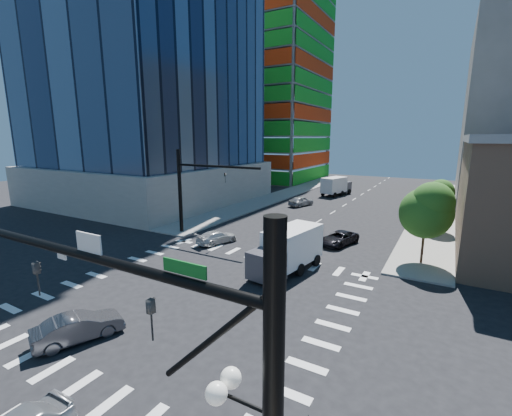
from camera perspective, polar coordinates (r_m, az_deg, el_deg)
The scene contains 15 objects.
ground at distance 23.86m, azimuth -9.93°, elevation -14.33°, with size 160.00×160.00×0.00m, color black.
road_markings at distance 23.85m, azimuth -9.93°, elevation -14.32°, with size 20.00×20.00×0.01m, color silver.
sidewalk_ne at distance 57.31m, azimuth 27.74°, elevation -0.04°, with size 5.00×60.00×0.15m, color gray.
sidewalk_nw at distance 63.09m, azimuth 4.51°, elevation 2.25°, with size 5.00×60.00×0.15m, color gray.
construction_building at distance 89.66m, azimuth 1.95°, elevation 20.82°, with size 25.16×34.50×70.60m.
signal_mast_se at distance 7.97m, azimuth -3.91°, elevation -30.87°, with size 10.51×2.48×9.00m.
signal_mast_nw at distance 37.03m, azimuth -10.89°, elevation 3.88°, with size 10.20×0.40×9.00m.
tree_south at distance 30.82m, azimuth 26.75°, elevation -0.25°, with size 4.16×4.16×6.82m.
tree_north at distance 42.76m, azimuth 28.01°, elevation 1.70°, with size 3.54×3.52×5.78m.
car_nb_far at distance 34.76m, azimuth 13.64°, elevation -4.93°, with size 2.16×4.69×1.30m, color black.
car_sb_near at distance 34.46m, azimuth -6.55°, elevation -4.84°, with size 1.77×4.34×1.26m, color silver.
car_sb_mid at distance 53.21m, azimuth 7.53°, elevation 1.17°, with size 1.80×4.48×1.53m, color #9D9FA5.
car_sb_cross at distance 20.97m, azimuth -27.46°, elevation -17.22°, with size 1.51×4.34×1.43m, color #454449.
box_truck_near at distance 26.83m, azimuth 4.88°, elevation -7.70°, with size 3.73×6.84×3.41m.
box_truck_far at distance 64.35m, azimuth 13.33°, elevation 3.41°, with size 4.17×6.81×3.33m.
Camera 1 is at (13.91, -16.36, 10.40)m, focal length 24.00 mm.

